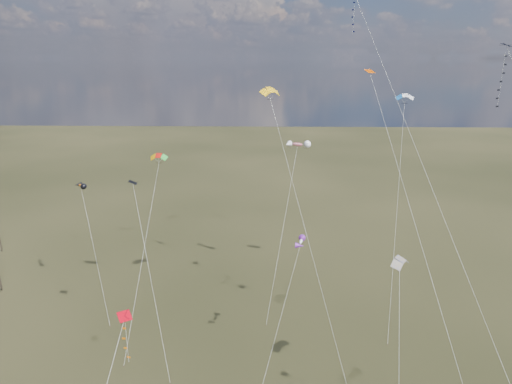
{
  "coord_description": "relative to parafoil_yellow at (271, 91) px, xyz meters",
  "views": [
    {
      "loc": [
        1.32,
        -29.54,
        32.95
      ],
      "look_at": [
        0.0,
        18.0,
        19.0
      ],
      "focal_mm": 32.0,
      "sensor_mm": 36.0,
      "label": 1
    }
  ],
  "objects": [
    {
      "name": "parafoil_yellow",
      "position": [
        0.0,
        0.0,
        0.0
      ],
      "size": [
        9.71,
        16.29,
        30.08
      ],
      "color": "gold",
      "rests_on": "ground"
    },
    {
      "name": "novelty_redwhite_stripe",
      "position": [
        4.01,
        10.94,
        -8.44
      ],
      "size": [
        6.25,
        16.13,
        21.53
      ],
      "color": "red",
      "rests_on": "ground"
    },
    {
      "name": "parafoil_striped",
      "position": [
        12.25,
        -15.53,
        -14.43
      ],
      "size": [
        2.88,
        11.41,
        15.5
      ],
      "color": "gold",
      "rests_on": "ground"
    },
    {
      "name": "parafoil_tricolor",
      "position": [
        -14.83,
        3.91,
        -8.8
      ],
      "size": [
        2.56,
        17.08,
        21.17
      ],
      "color": "#D99B04",
      "rests_on": "ground"
    },
    {
      "name": "diamond_navy_tall",
      "position": [
        11.0,
        0.08,
        5.19
      ],
      "size": [
        13.64,
        27.98,
        40.3
      ],
      "color": "#080744",
      "rests_on": "ground"
    },
    {
      "name": "novelty_white_purple",
      "position": [
        3.34,
        -9.33,
        -15.33
      ],
      "size": [
        4.98,
        8.64,
        14.39
      ],
      "color": "white",
      "rests_on": "ground"
    },
    {
      "name": "parafoil_blue_white",
      "position": [
        18.0,
        7.46,
        -1.25
      ],
      "size": [
        5.05,
        15.79,
        28.78
      ],
      "color": "blue",
      "rests_on": "ground"
    },
    {
      "name": "diamond_black_mid",
      "position": [
        -14.3,
        -7.94,
        -14.51
      ],
      "size": [
        5.71,
        9.81,
        19.71
      ],
      "color": "black",
      "rests_on": "ground"
    },
    {
      "name": "diamond_orange_center",
      "position": [
        13.37,
        -8.36,
        -7.24
      ],
      "size": [
        7.85,
        23.77,
        31.76
      ],
      "color": "#DB4B00",
      "rests_on": "ground"
    },
    {
      "name": "diamond_red_low",
      "position": [
        -10.35,
        -27.95,
        -16.14
      ],
      "size": [
        3.62,
        13.21,
        15.89
      ],
      "color": "#AF000F",
      "rests_on": "ground"
    },
    {
      "name": "novelty_orange_black",
      "position": [
        -26.46,
        5.69,
        -13.49
      ],
      "size": [
        7.39,
        11.53,
        16.34
      ],
      "color": "orange",
      "rests_on": "ground"
    }
  ]
}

